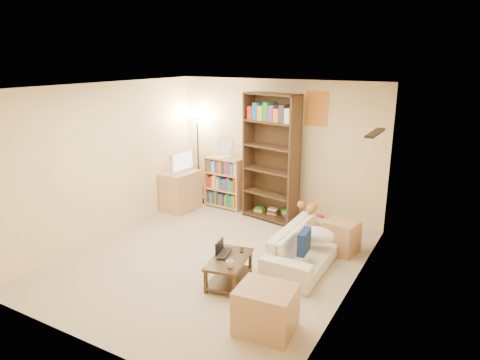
% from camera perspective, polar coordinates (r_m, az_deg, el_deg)
% --- Properties ---
extents(room, '(4.50, 4.54, 2.52)m').
position_cam_1_polar(room, '(5.89, -3.94, 3.79)').
color(room, '#C0B290').
rests_on(room, ground).
extents(sofa, '(1.80, 0.71, 0.52)m').
position_cam_1_polar(sofa, '(6.29, 8.99, -8.67)').
color(sofa, beige).
rests_on(sofa, ground).
extents(navy_pillow, '(0.14, 0.35, 0.31)m').
position_cam_1_polar(navy_pillow, '(5.83, 8.55, -8.13)').
color(navy_pillow, '#12234F').
rests_on(navy_pillow, sofa).
extents(cream_blanket, '(0.48, 0.34, 0.21)m').
position_cam_1_polar(cream_blanket, '(6.21, 10.34, -7.17)').
color(cream_blanket, silver).
rests_on(cream_blanket, sofa).
extents(tabby_cat, '(0.41, 0.15, 0.14)m').
position_cam_1_polar(tabby_cat, '(6.84, 9.32, -3.60)').
color(tabby_cat, '#CB662B').
rests_on(tabby_cat, sofa).
extents(coffee_table, '(0.58, 0.86, 0.35)m').
position_cam_1_polar(coffee_table, '(5.72, -1.47, -11.60)').
color(coffee_table, '#412E19').
rests_on(coffee_table, ground).
extents(laptop, '(0.47, 0.40, 0.03)m').
position_cam_1_polar(laptop, '(5.75, -1.67, -9.81)').
color(laptop, black).
rests_on(laptop, coffee_table).
extents(laptop_screen, '(0.06, 0.26, 0.18)m').
position_cam_1_polar(laptop_screen, '(5.74, -2.76, -8.83)').
color(laptop_screen, white).
rests_on(laptop_screen, laptop).
extents(mug, '(0.18, 0.18, 0.09)m').
position_cam_1_polar(mug, '(5.41, -1.34, -11.14)').
color(mug, silver).
rests_on(mug, coffee_table).
extents(tv_remote, '(0.10, 0.14, 0.02)m').
position_cam_1_polar(tv_remote, '(5.86, 0.22, -9.34)').
color(tv_remote, black).
rests_on(tv_remote, coffee_table).
extents(tv_stand, '(0.56, 0.74, 0.75)m').
position_cam_1_polar(tv_stand, '(8.36, -7.91, -1.42)').
color(tv_stand, tan).
rests_on(tv_stand, ground).
extents(television, '(0.72, 0.21, 0.41)m').
position_cam_1_polar(television, '(8.21, -8.06, 2.45)').
color(television, black).
rests_on(television, tv_stand).
extents(tall_bookshelf, '(1.07, 0.53, 2.29)m').
position_cam_1_polar(tall_bookshelf, '(7.57, 4.14, 3.34)').
color(tall_bookshelf, '#3D2717').
rests_on(tall_bookshelf, ground).
extents(short_bookshelf, '(0.80, 0.36, 1.01)m').
position_cam_1_polar(short_bookshelf, '(8.38, -2.09, -0.34)').
color(short_bookshelf, '#DEB86C').
rests_on(short_bookshelf, ground).
extents(desk_fan, '(0.36, 0.20, 0.46)m').
position_cam_1_polar(desk_fan, '(8.13, -1.98, 4.51)').
color(desk_fan, white).
rests_on(desk_fan, short_bookshelf).
extents(floor_lamp, '(0.30, 0.30, 1.75)m').
position_cam_1_polar(floor_lamp, '(8.50, -5.69, 6.00)').
color(floor_lamp, black).
rests_on(floor_lamp, ground).
extents(side_table, '(0.51, 0.51, 0.51)m').
position_cam_1_polar(side_table, '(6.70, 13.42, -7.39)').
color(side_table, tan).
rests_on(side_table, ground).
extents(end_cabinet, '(0.66, 0.56, 0.51)m').
position_cam_1_polar(end_cabinet, '(4.82, 3.46, -16.86)').
color(end_cabinet, tan).
rests_on(end_cabinet, ground).
extents(book_stacks, '(1.35, 0.18, 0.23)m').
position_cam_1_polar(book_stacks, '(7.81, 6.53, -4.81)').
color(book_stacks, red).
rests_on(book_stacks, ground).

